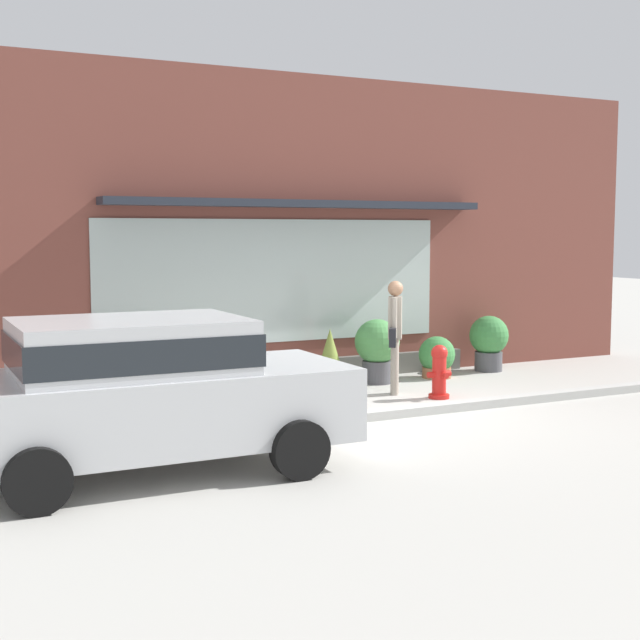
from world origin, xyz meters
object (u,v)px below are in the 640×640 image
parked_car_silver (144,387)px  potted_plant_window_right (151,382)px  pedestrian_with_handbag (395,329)px  potted_plant_doorstep (437,357)px  potted_plant_corner_tall (377,347)px  fire_hydrant (439,371)px  potted_plant_trailing_edge (330,359)px  potted_plant_low_front (489,340)px

parked_car_silver → potted_plant_window_right: (1.12, 3.81, -0.62)m
pedestrian_with_handbag → potted_plant_doorstep: 1.89m
parked_car_silver → potted_plant_doorstep: parked_car_silver is taller
potted_plant_corner_tall → potted_plant_window_right: 3.78m
fire_hydrant → potted_plant_window_right: size_ratio=1.41×
potted_plant_corner_tall → potted_plant_doorstep: potted_plant_corner_tall is taller
pedestrian_with_handbag → potted_plant_corner_tall: (0.28, 1.01, -0.41)m
potted_plant_trailing_edge → potted_plant_doorstep: (2.03, -0.04, -0.09)m
pedestrian_with_handbag → potted_plant_doorstep: (1.46, 1.01, -0.66)m
potted_plant_doorstep → potted_plant_low_front: size_ratio=0.72×
parked_car_silver → potted_plant_low_front: (7.33, 3.89, -0.36)m
fire_hydrant → potted_plant_low_front: (2.28, 1.79, 0.14)m
potted_plant_window_right → potted_plant_low_front: potted_plant_low_front is taller
potted_plant_window_right → fire_hydrant: bearing=-23.5°
potted_plant_corner_tall → potted_plant_low_front: potted_plant_corner_tall is taller
potted_plant_window_right → potted_plant_low_front: bearing=0.8°
potted_plant_low_front → potted_plant_corner_tall: bearing=-174.9°
fire_hydrant → potted_plant_corner_tall: (-0.16, 1.57, 0.19)m
pedestrian_with_handbag → potted_plant_corner_tall: 1.13m
potted_plant_trailing_edge → pedestrian_with_handbag: bearing=-61.3°
potted_plant_trailing_edge → potted_plant_corner_tall: 0.87m
potted_plant_corner_tall → parked_car_silver: bearing=-143.1°
parked_car_silver → pedestrian_with_handbag: bearing=30.4°
fire_hydrant → potted_plant_doorstep: 1.87m
potted_plant_window_right → potted_plant_doorstep: potted_plant_doorstep is taller
potted_plant_doorstep → potted_plant_corner_tall: bearing=-179.9°
potted_plant_trailing_edge → potted_plant_corner_tall: (0.85, -0.04, 0.15)m
potted_plant_low_front → potted_plant_window_right: bearing=-179.2°
pedestrian_with_handbag → parked_car_silver: size_ratio=0.42×
potted_plant_low_front → potted_plant_trailing_edge: bearing=-176.9°
pedestrian_with_handbag → parked_car_silver: pedestrian_with_handbag is taller
potted_plant_window_right → potted_plant_doorstep: bearing=-1.5°
potted_plant_corner_tall → potted_plant_low_front: bearing=5.1°
parked_car_silver → potted_plant_doorstep: size_ratio=5.78×
pedestrian_with_handbag → potted_plant_trailing_edge: pedestrian_with_handbag is taller
pedestrian_with_handbag → potted_plant_corner_tall: size_ratio=1.65×
potted_plant_corner_tall → potted_plant_doorstep: (1.18, 0.00, -0.24)m
potted_plant_corner_tall → potted_plant_low_front: (2.44, 0.22, -0.05)m
fire_hydrant → pedestrian_with_handbag: pedestrian_with_handbag is taller
parked_car_silver → potted_plant_trailing_edge: (4.04, 3.71, -0.46)m
potted_plant_corner_tall → potted_plant_low_front: 2.45m
fire_hydrant → potted_plant_trailing_edge: bearing=122.3°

